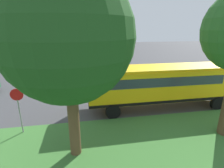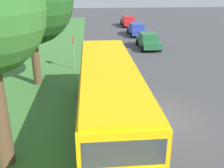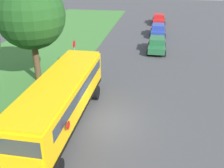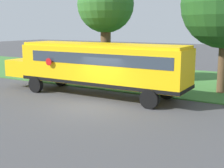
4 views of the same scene
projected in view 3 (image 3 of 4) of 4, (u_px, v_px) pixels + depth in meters
name	position (u px, v px, depth m)	size (l,w,h in m)	color
ground_plane	(106.00, 122.00, 16.57)	(120.00, 120.00, 0.00)	#424244
school_bus	(59.00, 100.00, 15.19)	(2.84, 12.42, 3.16)	yellow
car_green_nearest	(157.00, 44.00, 29.09)	(2.02, 4.40, 1.56)	#236038
car_blue_middle	(158.00, 29.00, 35.26)	(2.02, 4.40, 1.56)	#283D93
car_red_furthest	(159.00, 18.00, 42.00)	(2.02, 4.40, 1.56)	#B21E1E
oak_tree_roadside_mid	(31.00, 14.00, 20.08)	(5.37, 5.37, 8.18)	brown
stop_sign	(75.00, 51.00, 23.98)	(0.08, 0.68, 2.74)	gray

